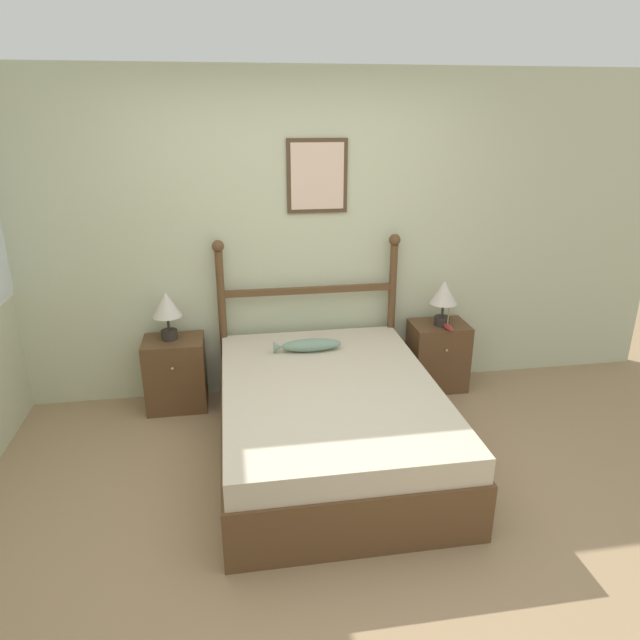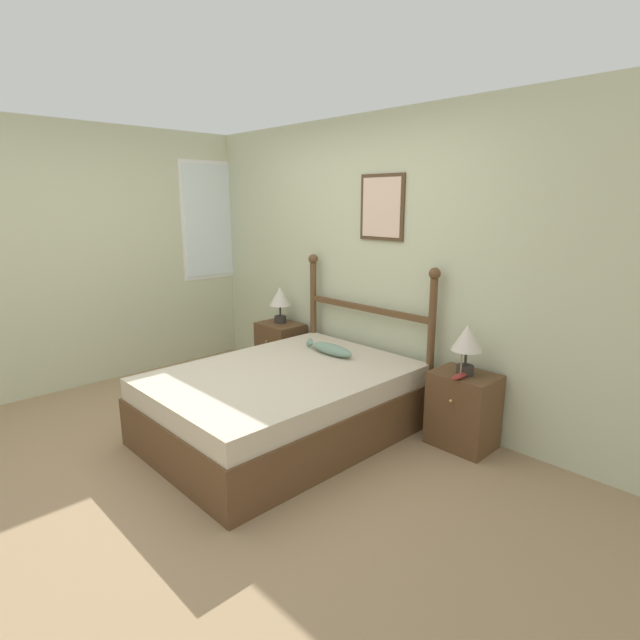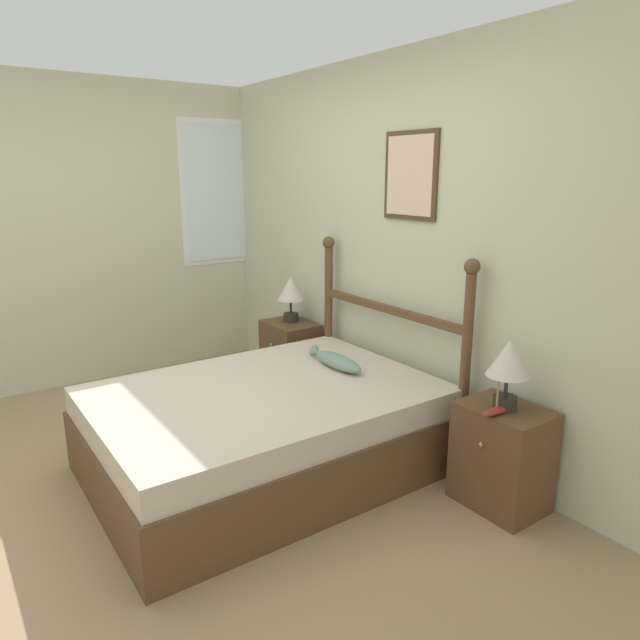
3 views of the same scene
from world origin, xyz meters
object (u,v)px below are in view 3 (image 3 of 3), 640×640
at_px(table_lamp_left, 291,292).
at_px(fish_pillow, 336,361).
at_px(bed, 266,429).
at_px(nightstand_left, 291,355).
at_px(table_lamp_right, 508,363).
at_px(nightstand_right, 502,457).
at_px(model_boat, 496,410).

height_order(table_lamp_left, fish_pillow, table_lamp_left).
height_order(bed, table_lamp_left, table_lamp_left).
bearing_deg(nightstand_left, bed, -38.52).
bearing_deg(table_lamp_left, nightstand_left, -44.59).
xyz_separation_m(bed, table_lamp_right, (1.08, 0.84, 0.57)).
distance_m(bed, fish_pillow, 0.66).
height_order(bed, nightstand_left, nightstand_left).
bearing_deg(fish_pillow, table_lamp_right, 12.77).
bearing_deg(nightstand_right, bed, -141.48).
bearing_deg(bed, table_lamp_right, 37.66).
bearing_deg(nightstand_right, table_lamp_left, 179.42).
bearing_deg(table_lamp_right, table_lamp_left, 178.82).
bearing_deg(fish_pillow, nightstand_right, 13.92).
bearing_deg(bed, nightstand_right, 38.52).
height_order(nightstand_right, table_lamp_right, table_lamp_right).
relative_size(table_lamp_right, fish_pillow, 0.74).
xyz_separation_m(table_lamp_left, table_lamp_right, (2.19, -0.05, 0.00)).
xyz_separation_m(bed, table_lamp_left, (-1.10, 0.88, 0.57)).
relative_size(nightstand_left, model_boat, 2.67).
height_order(bed, fish_pillow, fish_pillow).
distance_m(table_lamp_right, fish_pillow, 1.20).
relative_size(nightstand_left, table_lamp_left, 1.51).
xyz_separation_m(nightstand_left, table_lamp_right, (2.16, -0.02, 0.54)).
xyz_separation_m(nightstand_right, table_lamp_right, (0.00, -0.02, 0.54)).
bearing_deg(nightstand_left, nightstand_right, 0.00).
distance_m(nightstand_left, model_boat, 2.21).
bearing_deg(table_lamp_right, nightstand_left, 179.39).
xyz_separation_m(nightstand_right, fish_pillow, (-1.13, -0.28, 0.29)).
bearing_deg(bed, table_lamp_left, 141.35).
bearing_deg(table_lamp_left, table_lamp_right, -1.18).
distance_m(bed, table_lamp_left, 1.52).
height_order(nightstand_right, fish_pillow, fish_pillow).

